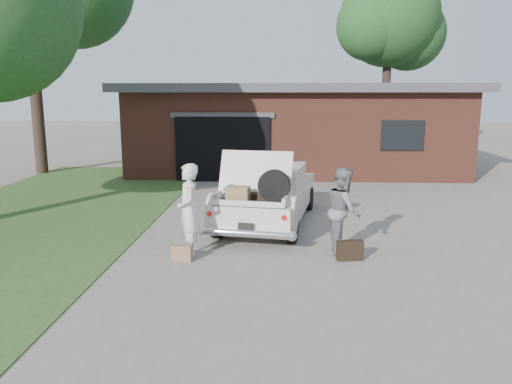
{
  "coord_description": "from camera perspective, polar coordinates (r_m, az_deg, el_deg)",
  "views": [
    {
      "loc": [
        0.47,
        -8.82,
        2.97
      ],
      "look_at": [
        0.0,
        0.6,
        1.1
      ],
      "focal_mm": 35.0,
      "sensor_mm": 36.0,
      "label": 1
    }
  ],
  "objects": [
    {
      "name": "suitcase_right",
      "position": [
        9.23,
        10.68,
        -6.57
      ],
      "size": [
        0.49,
        0.24,
        0.37
      ],
      "primitive_type": "cube",
      "rotation": [
        0.0,
        0.0,
        0.19
      ],
      "color": "black",
      "rests_on": "ground"
    },
    {
      "name": "suitcase_left",
      "position": [
        9.13,
        -8.46,
        -6.93
      ],
      "size": [
        0.39,
        0.19,
        0.29
      ],
      "primitive_type": "cube",
      "rotation": [
        0.0,
        0.0,
        -0.2
      ],
      "color": "#906B49",
      "rests_on": "ground"
    },
    {
      "name": "house",
      "position": [
        20.34,
        4.32,
        7.53
      ],
      "size": [
        12.8,
        7.8,
        3.3
      ],
      "color": "brown",
      "rests_on": "ground"
    },
    {
      "name": "tree_right",
      "position": [
        27.43,
        15.14,
        18.13
      ],
      "size": [
        5.72,
        4.97,
        9.23
      ],
      "color": "#38281E",
      "rests_on": "ground"
    },
    {
      "name": "sedan",
      "position": [
        11.56,
        1.4,
        -0.27
      ],
      "size": [
        2.47,
        4.78,
        1.82
      ],
      "rotation": [
        0.0,
        0.0,
        -0.17
      ],
      "color": "beige",
      "rests_on": "ground"
    },
    {
      "name": "woman_left",
      "position": [
        9.19,
        -7.72,
        -2.13
      ],
      "size": [
        0.59,
        0.73,
        1.73
      ],
      "primitive_type": "imported",
      "rotation": [
        0.0,
        0.0,
        -1.26
      ],
      "color": "silver",
      "rests_on": "ground"
    },
    {
      "name": "grass_strip",
      "position": [
        13.57,
        -23.35,
        -2.32
      ],
      "size": [
        6.0,
        16.0,
        0.02
      ],
      "primitive_type": "cube",
      "color": "#2D4C1E",
      "rests_on": "ground"
    },
    {
      "name": "woman_right",
      "position": [
        9.53,
        9.95,
        -2.06
      ],
      "size": [
        0.65,
        0.82,
        1.62
      ],
      "primitive_type": "imported",
      "rotation": [
        0.0,
        0.0,
        1.62
      ],
      "color": "slate",
      "rests_on": "ground"
    },
    {
      "name": "ground",
      "position": [
        9.32,
        -0.18,
        -7.37
      ],
      "size": [
        90.0,
        90.0,
        0.0
      ],
      "primitive_type": "plane",
      "color": "gray",
      "rests_on": "ground"
    }
  ]
}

